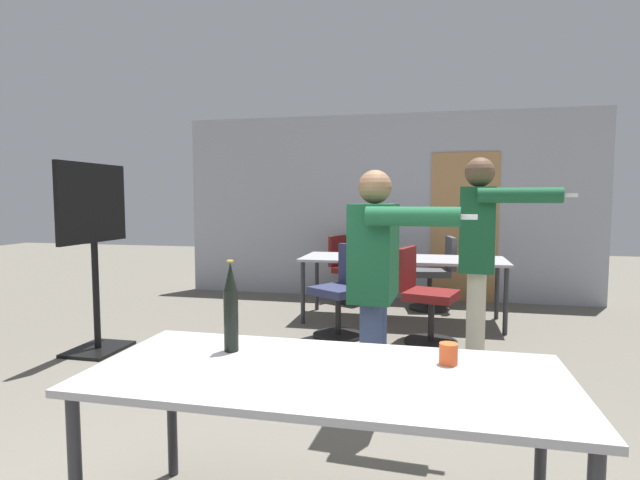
{
  "coord_description": "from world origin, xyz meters",
  "views": [
    {
      "loc": [
        0.65,
        -1.5,
        1.43
      ],
      "look_at": [
        -0.21,
        2.34,
        1.1
      ],
      "focal_mm": 28.0,
      "sensor_mm": 36.0,
      "label": 1
    }
  ],
  "objects_px": {
    "person_left_plaid": "(376,272)",
    "office_chair_near_pushed": "(350,272)",
    "tv_screen": "(94,238)",
    "office_chair_mid_tucked": "(343,293)",
    "person_center_tall": "(480,245)",
    "office_chair_far_right": "(424,298)",
    "beer_bottle": "(231,308)",
    "office_chair_far_left": "(436,275)",
    "drink_cup": "(448,354)"
  },
  "relations": [
    {
      "from": "person_left_plaid",
      "to": "drink_cup",
      "type": "relative_size",
      "value": 18.2
    },
    {
      "from": "office_chair_far_left",
      "to": "drink_cup",
      "type": "relative_size",
      "value": 10.6
    },
    {
      "from": "tv_screen",
      "to": "office_chair_far_left",
      "type": "relative_size",
      "value": 1.86
    },
    {
      "from": "tv_screen",
      "to": "beer_bottle",
      "type": "relative_size",
      "value": 4.23
    },
    {
      "from": "beer_bottle",
      "to": "drink_cup",
      "type": "xyz_separation_m",
      "value": [
        0.95,
        0.03,
        -0.15
      ]
    },
    {
      "from": "tv_screen",
      "to": "office_chair_far_left",
      "type": "xyz_separation_m",
      "value": [
        3.11,
        2.5,
        -0.62
      ]
    },
    {
      "from": "office_chair_mid_tucked",
      "to": "office_chair_far_left",
      "type": "distance_m",
      "value": 1.75
    },
    {
      "from": "beer_bottle",
      "to": "office_chair_near_pushed",
      "type": "bearing_deg",
      "value": 92.49
    },
    {
      "from": "person_left_plaid",
      "to": "office_chair_mid_tucked",
      "type": "relative_size",
      "value": 1.71
    },
    {
      "from": "office_chair_mid_tucked",
      "to": "office_chair_near_pushed",
      "type": "bearing_deg",
      "value": -50.14
    },
    {
      "from": "person_left_plaid",
      "to": "drink_cup",
      "type": "xyz_separation_m",
      "value": [
        0.42,
        -1.1,
        -0.17
      ]
    },
    {
      "from": "tv_screen",
      "to": "person_center_tall",
      "type": "distance_m",
      "value": 3.43
    },
    {
      "from": "tv_screen",
      "to": "office_chair_far_right",
      "type": "relative_size",
      "value": 1.86
    },
    {
      "from": "office_chair_near_pushed",
      "to": "office_chair_far_left",
      "type": "bearing_deg",
      "value": 107.37
    },
    {
      "from": "office_chair_near_pushed",
      "to": "office_chair_far_right",
      "type": "distance_m",
      "value": 2.06
    },
    {
      "from": "tv_screen",
      "to": "person_left_plaid",
      "type": "xyz_separation_m",
      "value": [
        2.69,
        -0.82,
        -0.11
      ]
    },
    {
      "from": "tv_screen",
      "to": "beer_bottle",
      "type": "xyz_separation_m",
      "value": [
        2.16,
        -1.95,
        -0.13
      ]
    },
    {
      "from": "person_left_plaid",
      "to": "office_chair_near_pushed",
      "type": "distance_m",
      "value": 3.67
    },
    {
      "from": "person_left_plaid",
      "to": "office_chair_near_pushed",
      "type": "bearing_deg",
      "value": -164.95
    },
    {
      "from": "person_left_plaid",
      "to": "office_chair_mid_tucked",
      "type": "bearing_deg",
      "value": -160.48
    },
    {
      "from": "office_chair_mid_tucked",
      "to": "person_left_plaid",
      "type": "bearing_deg",
      "value": 139.36
    },
    {
      "from": "person_center_tall",
      "to": "drink_cup",
      "type": "bearing_deg",
      "value": -1.05
    },
    {
      "from": "office_chair_mid_tucked",
      "to": "drink_cup",
      "type": "bearing_deg",
      "value": 141.13
    },
    {
      "from": "person_center_tall",
      "to": "office_chair_mid_tucked",
      "type": "bearing_deg",
      "value": -117.12
    },
    {
      "from": "office_chair_mid_tucked",
      "to": "office_chair_far_right",
      "type": "relative_size",
      "value": 1.0
    },
    {
      "from": "office_chair_far_right",
      "to": "beer_bottle",
      "type": "height_order",
      "value": "beer_bottle"
    },
    {
      "from": "tv_screen",
      "to": "office_chair_far_right",
      "type": "height_order",
      "value": "tv_screen"
    },
    {
      "from": "beer_bottle",
      "to": "drink_cup",
      "type": "height_order",
      "value": "beer_bottle"
    },
    {
      "from": "person_left_plaid",
      "to": "beer_bottle",
      "type": "height_order",
      "value": "person_left_plaid"
    },
    {
      "from": "person_left_plaid",
      "to": "office_chair_far_left",
      "type": "height_order",
      "value": "person_left_plaid"
    },
    {
      "from": "beer_bottle",
      "to": "office_chair_mid_tucked",
      "type": "bearing_deg",
      "value": 90.1
    },
    {
      "from": "beer_bottle",
      "to": "office_chair_far_left",
      "type": "bearing_deg",
      "value": 78.02
    },
    {
      "from": "person_center_tall",
      "to": "office_chair_far_right",
      "type": "height_order",
      "value": "person_center_tall"
    },
    {
      "from": "office_chair_far_right",
      "to": "drink_cup",
      "type": "relative_size",
      "value": 10.63
    },
    {
      "from": "person_left_plaid",
      "to": "office_chair_far_right",
      "type": "distance_m",
      "value": 1.87
    },
    {
      "from": "office_chair_far_left",
      "to": "person_center_tall",
      "type": "bearing_deg",
      "value": 178.15
    },
    {
      "from": "office_chair_near_pushed",
      "to": "office_chair_far_left",
      "type": "distance_m",
      "value": 1.17
    },
    {
      "from": "person_center_tall",
      "to": "drink_cup",
      "type": "distance_m",
      "value": 2.13
    },
    {
      "from": "person_left_plaid",
      "to": "office_chair_mid_tucked",
      "type": "xyz_separation_m",
      "value": [
        -0.54,
        1.85,
        -0.51
      ]
    },
    {
      "from": "person_center_tall",
      "to": "person_left_plaid",
      "type": "bearing_deg",
      "value": -29.1
    },
    {
      "from": "person_left_plaid",
      "to": "office_chair_near_pushed",
      "type": "xyz_separation_m",
      "value": [
        -0.74,
        3.56,
        -0.54
      ]
    },
    {
      "from": "person_left_plaid",
      "to": "drink_cup",
      "type": "height_order",
      "value": "person_left_plaid"
    },
    {
      "from": "person_left_plaid",
      "to": "office_chair_far_right",
      "type": "relative_size",
      "value": 1.71
    },
    {
      "from": "office_chair_near_pushed",
      "to": "office_chair_mid_tucked",
      "type": "relative_size",
      "value": 0.96
    },
    {
      "from": "office_chair_far_left",
      "to": "tv_screen",
      "type": "bearing_deg",
      "value": 119.33
    },
    {
      "from": "tv_screen",
      "to": "person_center_tall",
      "type": "relative_size",
      "value": 1.0
    },
    {
      "from": "person_left_plaid",
      "to": "office_chair_near_pushed",
      "type": "relative_size",
      "value": 1.78
    },
    {
      "from": "tv_screen",
      "to": "office_chair_mid_tucked",
      "type": "bearing_deg",
      "value": -64.51
    },
    {
      "from": "drink_cup",
      "to": "person_center_tall",
      "type": "bearing_deg",
      "value": 81.6
    },
    {
      "from": "person_left_plaid",
      "to": "office_chair_far_right",
      "type": "height_order",
      "value": "person_left_plaid"
    }
  ]
}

